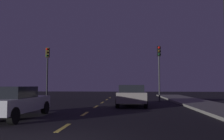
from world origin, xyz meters
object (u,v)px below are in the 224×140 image
Objects in this scene: traffic_signal_right at (159,63)px; car_adjacent_lane at (13,102)px; street_lamp_right at (222,37)px; traffic_signal_left at (47,64)px; car_stopped_ahead at (132,95)px.

traffic_signal_right reaches higher than car_adjacent_lane.
street_lamp_right is at bearing 19.50° from car_adjacent_lane.
traffic_signal_right is 7.72m from street_lamp_right.
traffic_signal_left is at bearing 103.02° from car_adjacent_lane.
car_stopped_ahead is at bearing 50.58° from car_adjacent_lane.
car_adjacent_lane is at bearing -160.50° from street_lamp_right.
traffic_signal_left is 1.17× the size of car_adjacent_lane.
car_stopped_ahead is at bearing -30.34° from traffic_signal_left.
street_lamp_right reaches higher than traffic_signal_right.
street_lamp_right is at bearing -69.93° from traffic_signal_right.
traffic_signal_right is 1.16× the size of car_stopped_ahead.
car_stopped_ahead is 6.76m from street_lamp_right.
car_stopped_ahead is (-2.52, -4.53, -2.71)m from traffic_signal_right.
street_lamp_right is at bearing -29.22° from traffic_signal_left.
traffic_signal_right is at bearing 60.94° from car_stopped_ahead.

